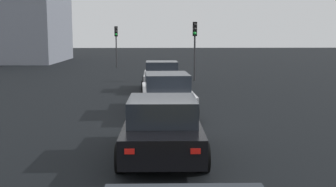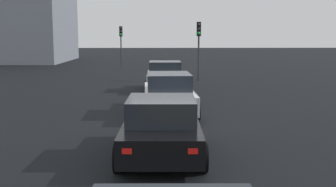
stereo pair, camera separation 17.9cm
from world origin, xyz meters
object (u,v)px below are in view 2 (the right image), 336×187
traffic_light_near_left (199,38)px  traffic_light_near_right (121,38)px  car_silver_lead (165,76)px  car_white_second (169,94)px  car_black_third (162,128)px

traffic_light_near_left → traffic_light_near_right: size_ratio=1.02×
traffic_light_near_left → car_silver_lead: bearing=-22.1°
car_white_second → car_black_third: size_ratio=1.17×
car_silver_lead → traffic_light_near_right: size_ratio=1.10×
traffic_light_near_right → car_silver_lead: bearing=5.0°
car_black_third → traffic_light_near_left: traffic_light_near_left is taller
car_white_second → car_black_third: car_white_second is taller
car_silver_lead → car_black_third: (-12.49, 0.26, -0.03)m
car_silver_lead → car_white_second: car_silver_lead is taller
car_black_third → car_white_second: bearing=-1.8°
car_black_third → traffic_light_near_right: (27.99, 3.46, 1.95)m
car_white_second → traffic_light_near_left: (11.26, -2.18, 1.97)m
car_silver_lead → car_black_third: size_ratio=0.99×
car_white_second → car_black_third: (-5.71, 0.30, -0.03)m
car_silver_lead → traffic_light_near_right: bearing=13.6°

